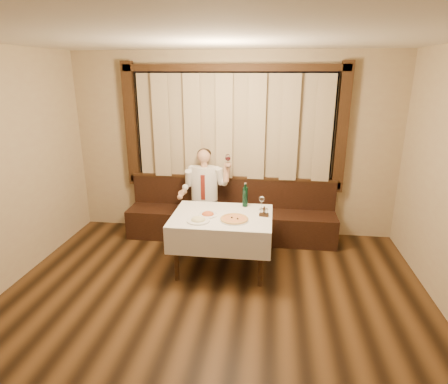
# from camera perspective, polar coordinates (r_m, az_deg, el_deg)

# --- Properties ---
(room) EXTENTS (5.01, 6.01, 2.81)m
(room) POSITION_cam_1_polar(r_m,az_deg,el_deg) (3.85, -1.80, 2.85)
(room) COLOR black
(room) RESTS_ON ground
(banquette) EXTENTS (3.20, 0.61, 0.94)m
(banquette) POSITION_cam_1_polar(r_m,az_deg,el_deg) (5.88, 1.04, -3.95)
(banquette) COLOR black
(banquette) RESTS_ON ground
(dining_table) EXTENTS (1.27, 0.97, 0.76)m
(dining_table) POSITION_cam_1_polar(r_m,az_deg,el_deg) (4.81, -0.31, -4.69)
(dining_table) COLOR black
(dining_table) RESTS_ON ground
(pizza) EXTENTS (0.36, 0.36, 0.04)m
(pizza) POSITION_cam_1_polar(r_m,az_deg,el_deg) (4.60, 1.57, -4.15)
(pizza) COLOR white
(pizza) RESTS_ON dining_table
(pasta_red) EXTENTS (0.25, 0.25, 0.08)m
(pasta_red) POSITION_cam_1_polar(r_m,az_deg,el_deg) (4.75, -2.48, -3.19)
(pasta_red) COLOR white
(pasta_red) RESTS_ON dining_table
(pasta_cream) EXTENTS (0.29, 0.29, 0.10)m
(pasta_cream) POSITION_cam_1_polar(r_m,az_deg,el_deg) (4.57, -3.95, -4.01)
(pasta_cream) COLOR white
(pasta_cream) RESTS_ON dining_table
(green_bottle) EXTENTS (0.07, 0.07, 0.33)m
(green_bottle) POSITION_cam_1_polar(r_m,az_deg,el_deg) (5.03, 3.24, -0.69)
(green_bottle) COLOR #0D3F25
(green_bottle) RESTS_ON dining_table
(table_wine_glass) EXTENTS (0.07, 0.07, 0.19)m
(table_wine_glass) POSITION_cam_1_polar(r_m,az_deg,el_deg) (4.93, 5.77, -1.17)
(table_wine_glass) COLOR white
(table_wine_glass) RESTS_ON dining_table
(cruet_caddy) EXTENTS (0.12, 0.07, 0.12)m
(cruet_caddy) POSITION_cam_1_polar(r_m,az_deg,el_deg) (4.74, 6.10, -3.19)
(cruet_caddy) COLOR black
(cruet_caddy) RESTS_ON dining_table
(seated_man) EXTENTS (0.76, 0.57, 1.40)m
(seated_man) POSITION_cam_1_polar(r_m,az_deg,el_deg) (5.68, -3.07, 0.64)
(seated_man) COLOR black
(seated_man) RESTS_ON ground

